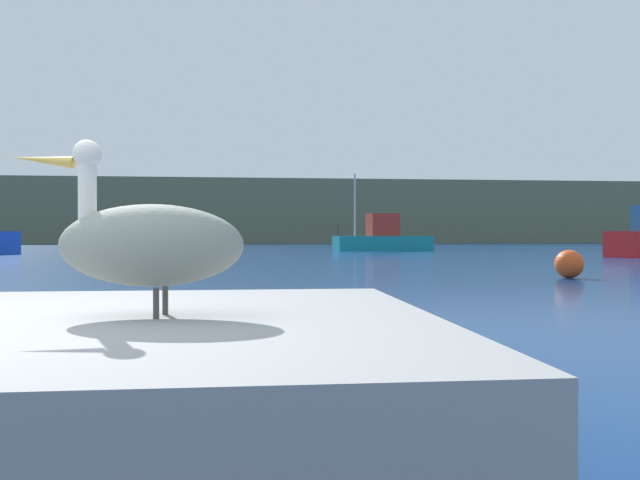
% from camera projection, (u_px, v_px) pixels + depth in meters
% --- Properties ---
extents(hillside_backdrop, '(140.00, 11.70, 7.84)m').
position_uv_depth(hillside_backdrop, '(238.00, 212.00, 82.14)').
color(hillside_backdrop, '#5B664C').
rests_on(hillside_backdrop, ground).
extents(pier_dock, '(2.85, 3.08, 0.62)m').
position_uv_depth(pier_dock, '(152.00, 378.00, 3.22)').
color(pier_dock, '#969696').
rests_on(pier_dock, ground).
extents(pelican, '(1.20, 0.59, 0.89)m').
position_uv_depth(pelican, '(149.00, 243.00, 3.22)').
color(pelican, gray).
rests_on(pelican, pier_dock).
extents(fishing_boat_teal, '(6.56, 2.65, 4.99)m').
position_uv_depth(fishing_boat_teal, '(383.00, 238.00, 42.16)').
color(fishing_boat_teal, teal).
rests_on(fishing_boat_teal, ground).
extents(mooring_buoy, '(0.67, 0.67, 0.67)m').
position_uv_depth(mooring_buoy, '(569.00, 264.00, 15.22)').
color(mooring_buoy, '#E54C19').
rests_on(mooring_buoy, ground).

